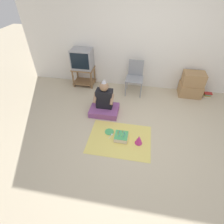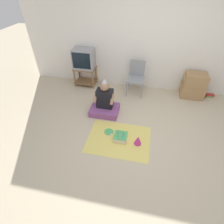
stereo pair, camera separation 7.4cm
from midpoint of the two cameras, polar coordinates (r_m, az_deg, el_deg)
ground_plane at (r=3.45m, az=8.62°, el=-9.22°), size 16.00×16.00×0.00m
wall_back at (r=4.58m, az=12.75°, el=22.17°), size 6.40×0.06×2.55m
tv_stand at (r=4.99m, az=-8.17°, el=11.98°), size 0.58×0.41×0.50m
tv at (r=4.80m, az=-8.68°, el=16.85°), size 0.53×0.40×0.51m
folding_chair at (r=4.55m, az=8.47°, el=11.72°), size 0.43×0.42×0.84m
cardboard_box_stack at (r=4.88m, az=25.51°, el=7.69°), size 0.55×0.41×0.63m
book_pile at (r=5.12m, az=29.59°, el=4.48°), size 0.20×0.14×0.12m
person_seated at (r=3.90m, az=-1.80°, el=2.90°), size 0.63×0.50×0.84m
party_cloth at (r=3.44m, az=2.93°, el=-8.84°), size 1.20×0.91×0.01m
birthday_cake at (r=3.41m, az=3.47°, el=-8.10°), size 0.25×0.25×0.17m
party_hat_blue at (r=3.33m, az=9.20°, el=-9.06°), size 0.14×0.14×0.19m
paper_plate at (r=3.56m, az=-0.37°, el=-6.45°), size 0.18×0.18×0.01m
plastic_spoon_near at (r=3.50m, az=0.30°, el=-7.49°), size 0.06×0.14×0.01m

